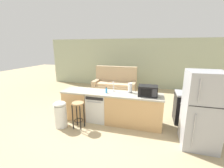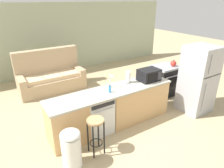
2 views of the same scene
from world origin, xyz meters
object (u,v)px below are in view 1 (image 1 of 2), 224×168
at_px(refrigerator, 202,110).
at_px(soap_bottle, 106,91).
at_px(stove_range, 188,108).
at_px(kettle, 199,92).
at_px(microwave, 148,91).
at_px(trash_bin, 60,114).
at_px(paper_towel_roll, 130,88).
at_px(couch, 115,85).
at_px(dishwasher, 98,107).
at_px(bar_stool, 78,110).

height_order(refrigerator, soap_bottle, refrigerator).
distance_m(stove_range, kettle, 0.57).
xyz_separation_m(microwave, trash_bin, (-2.30, -0.67, -0.66)).
relative_size(paper_towel_roll, couch, 0.14).
distance_m(trash_bin, couch, 3.51).
xyz_separation_m(refrigerator, soap_bottle, (-2.31, 0.48, 0.12)).
relative_size(dishwasher, refrigerator, 0.49).
bearing_deg(microwave, paper_towel_roll, 163.45).
bearing_deg(dishwasher, stove_range, 11.91).
height_order(paper_towel_roll, kettle, paper_towel_roll).
height_order(paper_towel_roll, couch, couch).
xyz_separation_m(soap_bottle, trash_bin, (-1.15, -0.60, -0.59)).
relative_size(stove_range, refrigerator, 0.53).
bearing_deg(kettle, trash_bin, -163.27).
distance_m(kettle, bar_stool, 3.31).
distance_m(refrigerator, kettle, 1.00).
bearing_deg(paper_towel_roll, stove_range, 13.44).
relative_size(soap_bottle, trash_bin, 0.24).
height_order(trash_bin, couch, couch).
height_order(soap_bottle, couch, couch).
xyz_separation_m(paper_towel_roll, bar_stool, (-1.28, -0.75, -0.50)).
bearing_deg(trash_bin, microwave, 16.19).
bearing_deg(bar_stool, kettle, 18.12).
xyz_separation_m(soap_bottle, couch, (-0.47, 2.85, -0.58)).
height_order(bar_stool, trash_bin, same).
relative_size(dishwasher, kettle, 4.10).
height_order(dishwasher, kettle, kettle).
relative_size(dishwasher, stove_range, 0.93).
bearing_deg(bar_stool, soap_bottle, 39.86).
xyz_separation_m(refrigerator, trash_bin, (-3.46, -0.12, -0.47)).
relative_size(stove_range, trash_bin, 1.22).
relative_size(paper_towel_roll, soap_bottle, 1.60).
bearing_deg(microwave, trash_bin, -163.81).
bearing_deg(soap_bottle, refrigerator, -11.82).
bearing_deg(dishwasher, paper_towel_roll, 9.12).
relative_size(bar_stool, trash_bin, 1.00).
bearing_deg(paper_towel_roll, bar_stool, -149.69).
distance_m(dishwasher, trash_bin, 1.09).
relative_size(dishwasher, couch, 0.42).
bearing_deg(soap_bottle, couch, 99.41).
bearing_deg(couch, microwave, -59.79).
height_order(stove_range, refrigerator, refrigerator).
height_order(stove_range, microwave, microwave).
relative_size(stove_range, paper_towel_roll, 3.19).
height_order(refrigerator, paper_towel_roll, refrigerator).
distance_m(refrigerator, trash_bin, 3.49).
bearing_deg(couch, kettle, -38.62).
relative_size(refrigerator, trash_bin, 2.30).
relative_size(bar_stool, couch, 0.37).
height_order(refrigerator, bar_stool, refrigerator).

